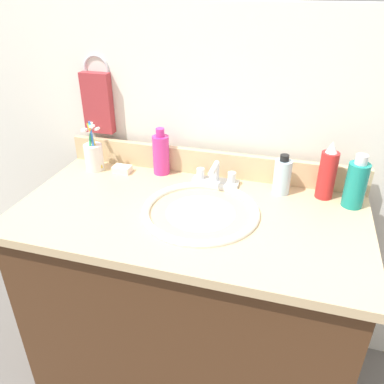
# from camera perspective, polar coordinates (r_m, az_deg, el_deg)

# --- Properties ---
(ground_plane) EXTENTS (6.00, 6.00, 0.00)m
(ground_plane) POSITION_cam_1_polar(r_m,az_deg,el_deg) (1.69, -0.39, -24.61)
(ground_plane) COLOR #66605B
(vanity_cabinet) EXTENTS (1.03, 0.51, 0.71)m
(vanity_cabinet) POSITION_cam_1_polar(r_m,az_deg,el_deg) (1.42, -0.43, -16.10)
(vanity_cabinet) COLOR #4C2D19
(vanity_cabinet) RESTS_ON ground_plane
(countertop) EXTENTS (1.07, 0.56, 0.03)m
(countertop) POSITION_cam_1_polar(r_m,az_deg,el_deg) (1.19, -0.50, -3.47)
(countertop) COLOR #D1B284
(countertop) RESTS_ON vanity_cabinet
(backsplash) EXTENTS (1.07, 0.02, 0.09)m
(backsplash) POSITION_cam_1_polar(r_m,az_deg,el_deg) (1.39, 2.68, 4.28)
(backsplash) COLOR #D1B284
(backsplash) RESTS_ON countertop
(back_wall) EXTENTS (2.17, 0.04, 1.30)m
(back_wall) POSITION_cam_1_polar(r_m,az_deg,el_deg) (1.50, 3.14, 0.68)
(back_wall) COLOR white
(back_wall) RESTS_ON ground_plane
(towel_ring) EXTENTS (0.10, 0.01, 0.10)m
(towel_ring) POSITION_cam_1_polar(r_m,az_deg,el_deg) (1.49, -13.89, 17.19)
(towel_ring) COLOR silver
(hand_towel) EXTENTS (0.11, 0.04, 0.22)m
(hand_towel) POSITION_cam_1_polar(r_m,az_deg,el_deg) (1.50, -13.68, 12.56)
(hand_towel) COLOR #A53338
(sink_basin) EXTENTS (0.36, 0.36, 0.11)m
(sink_basin) POSITION_cam_1_polar(r_m,az_deg,el_deg) (1.19, 1.24, -4.24)
(sink_basin) COLOR white
(sink_basin) RESTS_ON countertop
(faucet) EXTENTS (0.16, 0.10, 0.08)m
(faucet) POSITION_cam_1_polar(r_m,az_deg,el_deg) (1.33, 3.48, 2.28)
(faucet) COLOR silver
(faucet) RESTS_ON countertop
(bottle_gel_clear) EXTENTS (0.06, 0.06, 0.14)m
(bottle_gel_clear) POSITION_cam_1_polar(r_m,az_deg,el_deg) (1.29, 13.11, 2.27)
(bottle_gel_clear) COLOR silver
(bottle_gel_clear) RESTS_ON countertop
(bottle_spray_red) EXTENTS (0.05, 0.05, 0.19)m
(bottle_spray_red) POSITION_cam_1_polar(r_m,az_deg,el_deg) (1.29, 19.27, 2.67)
(bottle_spray_red) COLOR red
(bottle_spray_red) RESTS_ON countertop
(bottle_soap_pink) EXTENTS (0.06, 0.06, 0.17)m
(bottle_soap_pink) POSITION_cam_1_polar(r_m,az_deg,el_deg) (1.39, -4.58, 5.61)
(bottle_soap_pink) COLOR #D8338C
(bottle_soap_pink) RESTS_ON countertop
(bottle_mouthwash_teal) EXTENTS (0.06, 0.06, 0.17)m
(bottle_mouthwash_teal) POSITION_cam_1_polar(r_m,az_deg,el_deg) (1.28, 22.94, 1.12)
(bottle_mouthwash_teal) COLOR teal
(bottle_mouthwash_teal) RESTS_ON countertop
(cup_white_ceramic) EXTENTS (0.07, 0.08, 0.19)m
(cup_white_ceramic) POSITION_cam_1_polar(r_m,az_deg,el_deg) (1.46, -14.24, 5.27)
(cup_white_ceramic) COLOR white
(cup_white_ceramic) RESTS_ON countertop
(soap_bar) EXTENTS (0.06, 0.04, 0.02)m
(soap_bar) POSITION_cam_1_polar(r_m,az_deg,el_deg) (1.44, -10.22, 3.32)
(soap_bar) COLOR white
(soap_bar) RESTS_ON countertop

